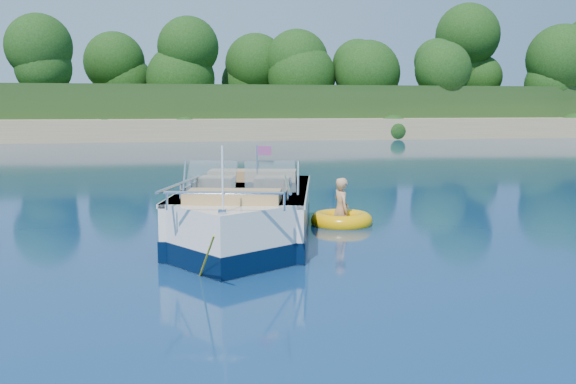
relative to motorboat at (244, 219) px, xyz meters
name	(u,v)px	position (x,y,z in m)	size (l,w,h in m)	color
ground	(268,254)	(0.27, -1.03, -0.41)	(160.00, 160.00, 0.00)	#091A42
shoreline	(176,119)	(0.27, 62.74, 0.57)	(170.00, 59.00, 6.00)	#967E57
treeline	(182,65)	(0.31, 39.98, 5.14)	(150.00, 7.12, 8.19)	black
motorboat	(244,219)	(0.00, 0.00, 0.00)	(3.23, 6.25, 2.12)	white
tow_tube	(342,220)	(2.19, 1.31, -0.32)	(1.59, 1.59, 0.34)	#FFAF04
boy	(340,224)	(2.17, 1.34, -0.41)	(0.50, 0.33, 1.37)	tan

